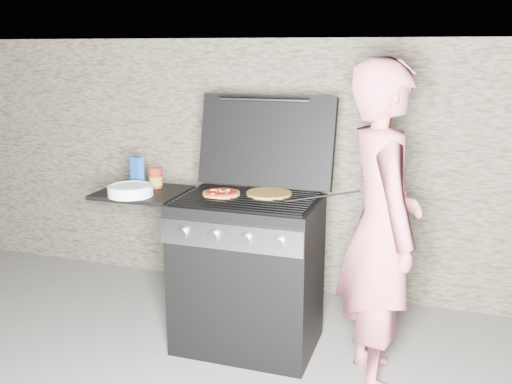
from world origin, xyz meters
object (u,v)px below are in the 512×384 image
(pizza_topped, at_px, (221,193))
(person, at_px, (381,229))
(gas_grill, at_px, (208,268))
(sauce_jar, at_px, (156,178))

(pizza_topped, height_order, person, person)
(gas_grill, bearing_deg, pizza_topped, 15.02)
(pizza_topped, distance_m, sauce_jar, 0.47)
(gas_grill, relative_size, person, 0.79)
(person, bearing_deg, pizza_topped, 57.57)
(sauce_jar, relative_size, person, 0.07)
(sauce_jar, xyz_separation_m, person, (1.39, -0.23, -0.12))
(gas_grill, xyz_separation_m, pizza_topped, (0.08, 0.02, 0.47))
(sauce_jar, distance_m, person, 1.41)
(gas_grill, height_order, sauce_jar, sauce_jar)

